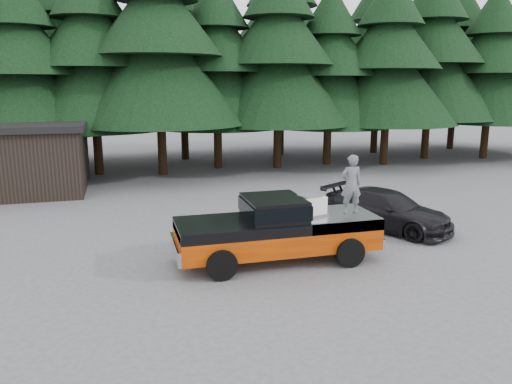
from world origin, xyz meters
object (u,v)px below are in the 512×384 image
object	(u,v)px
air_compressor	(310,206)
parked_car	(387,210)
man_on_bed	(351,184)
pickup_truck	(277,239)

from	to	relation	value
air_compressor	parked_car	world-z (taller)	air_compressor
man_on_bed	parked_car	distance (m)	3.79
parked_car	pickup_truck	bearing A→B (deg)	173.29
parked_car	air_compressor	bearing A→B (deg)	179.03
pickup_truck	parked_car	bearing A→B (deg)	24.06
air_compressor	man_on_bed	world-z (taller)	man_on_bed
man_on_bed	pickup_truck	bearing A→B (deg)	-0.96
pickup_truck	man_on_bed	world-z (taller)	man_on_bed
pickup_truck	parked_car	size ratio (longest dim) A/B	1.27
air_compressor	parked_car	distance (m)	4.48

